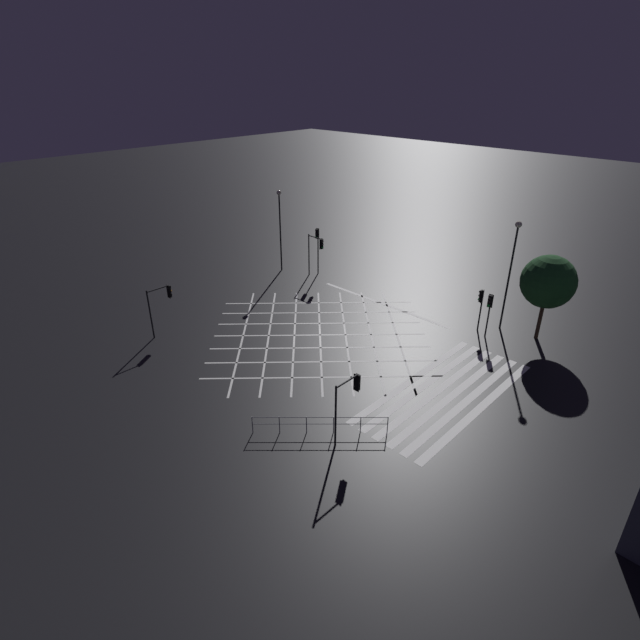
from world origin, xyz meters
TOP-DOWN VIEW (x-y plane):
  - ground_plane at (0.00, 0.00)m, footprint 200.00×200.00m
  - road_markings at (0.40, -5.54)m, footprint 19.00×22.52m
  - traffic_light_ne_cross at (7.94, 8.12)m, footprint 0.36×1.90m
  - traffic_light_ne_main at (8.67, 8.67)m, footprint 0.39×0.36m
  - traffic_light_sw_main at (-7.15, -8.88)m, footprint 1.89×0.36m
  - traffic_light_se_main at (8.09, -8.83)m, footprint 0.39×0.36m
  - traffic_light_nw_main at (-7.64, 8.40)m, footprint 1.96×0.36m
  - traffic_light_se_cross at (8.74, -7.84)m, footprint 0.36×0.39m
  - street_lamp_east at (7.00, 11.89)m, footprint 0.43×0.43m
  - street_lamp_west at (10.20, -8.99)m, footprint 0.46×0.46m
  - street_tree_near at (10.55, -11.60)m, footprint 3.71×3.71m
  - pedestrian_railing at (-7.92, -7.61)m, footprint 5.04×5.24m

SIDE VIEW (x-z plane):
  - ground_plane at x=0.00m, z-range 0.00..0.00m
  - road_markings at x=0.40m, z-range 0.00..0.01m
  - pedestrian_railing at x=-7.92m, z-range 0.15..1.20m
  - traffic_light_se_cross at x=8.74m, z-range 0.70..3.93m
  - traffic_light_se_main at x=8.09m, z-range 0.73..4.10m
  - traffic_light_sw_main at x=-7.15m, z-range 0.85..4.57m
  - traffic_light_nw_main at x=-7.64m, z-range 0.85..4.59m
  - traffic_light_ne_cross at x=7.94m, z-range 0.91..4.90m
  - traffic_light_ne_main at x=8.67m, z-range 0.94..5.38m
  - street_tree_near at x=10.55m, z-range 1.26..7.51m
  - street_lamp_east at x=7.00m, z-range 1.18..8.84m
  - street_lamp_west at x=10.20m, z-range 1.40..9.60m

